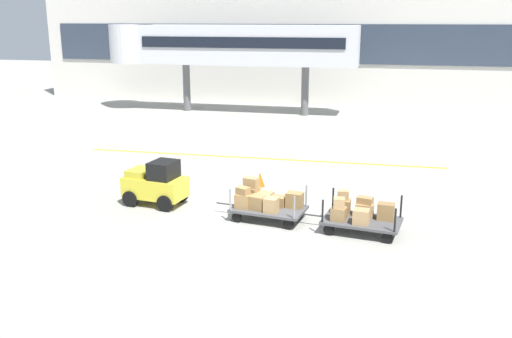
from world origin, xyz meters
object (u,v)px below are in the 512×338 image
(baggage_tug, at_px, (156,184))
(baggage_cart_lead, at_px, (265,202))
(safety_cone_near, at_px, (260,179))
(baggage_cart_middle, at_px, (359,214))

(baggage_tug, bearing_deg, baggage_cart_lead, -7.29)
(baggage_tug, height_order, safety_cone_near, baggage_tug)
(baggage_tug, relative_size, safety_cone_near, 4.06)
(baggage_cart_middle, bearing_deg, baggage_cart_lead, 172.23)
(baggage_tug, xyz_separation_m, baggage_cart_lead, (3.99, -0.51, -0.18))
(baggage_cart_lead, height_order, safety_cone_near, baggage_cart_lead)
(baggage_cart_middle, height_order, safety_cone_near, baggage_cart_middle)
(baggage_tug, relative_size, baggage_cart_lead, 0.73)
(baggage_cart_lead, relative_size, safety_cone_near, 5.58)
(baggage_tug, height_order, baggage_cart_lead, baggage_tug)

